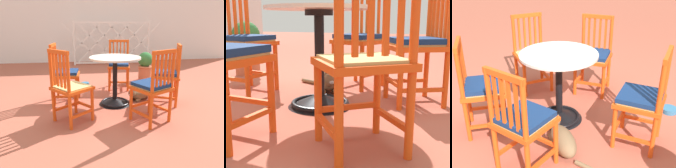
# 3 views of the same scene
# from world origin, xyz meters

# --- Properties ---
(ground_plane) EXTENTS (24.00, 24.00, 0.00)m
(ground_plane) POSITION_xyz_m (0.00, 0.00, 0.00)
(ground_plane) COLOR #AD5642
(building_wall_backdrop) EXTENTS (10.00, 0.20, 2.80)m
(building_wall_backdrop) POSITION_xyz_m (0.00, 4.02, 1.40)
(building_wall_backdrop) COLOR white
(building_wall_backdrop) RESTS_ON ground_plane
(lattice_fence_panel) EXTENTS (3.04, 0.06, 1.32)m
(lattice_fence_panel) POSITION_xyz_m (0.51, 3.34, 0.66)
(lattice_fence_panel) COLOR white
(lattice_fence_panel) RESTS_ON ground_plane
(cafe_table) EXTENTS (0.76, 0.76, 0.73)m
(cafe_table) POSITION_xyz_m (0.04, -0.07, 0.28)
(cafe_table) COLOR black
(cafe_table) RESTS_ON ground_plane
(orange_chair_by_planter) EXTENTS (0.43, 0.43, 0.91)m
(orange_chair_by_planter) POSITION_xyz_m (-0.71, 0.15, 0.45)
(orange_chair_by_planter) COLOR #E04C14
(orange_chair_by_planter) RESTS_ON ground_plane
(orange_chair_near_fence) EXTENTS (0.56, 0.56, 0.91)m
(orange_chair_near_fence) POSITION_xyz_m (-0.59, -0.58, 0.43)
(orange_chair_near_fence) COLOR #E04C14
(orange_chair_near_fence) RESTS_ON ground_plane
(orange_chair_tucked_in) EXTENTS (0.54, 0.54, 0.91)m
(orange_chair_tucked_in) POSITION_xyz_m (0.40, -0.73, 0.45)
(orange_chair_tucked_in) COLOR #E04C14
(orange_chair_tucked_in) RESTS_ON ground_plane
(orange_chair_at_corner) EXTENTS (0.52, 0.52, 0.91)m
(orange_chair_at_corner) POSITION_xyz_m (0.83, -0.14, 0.45)
(orange_chair_at_corner) COLOR #E04C14
(orange_chair_at_corner) RESTS_ON ground_plane
(orange_chair_facing_out) EXTENTS (0.46, 0.46, 0.91)m
(orange_chair_facing_out) POSITION_xyz_m (0.25, 0.75, 0.45)
(orange_chair_facing_out) COLOR #E04C14
(orange_chair_facing_out) RESTS_ON ground_plane
(tabby_cat) EXTENTS (0.53, 0.57, 0.23)m
(tabby_cat) POSITION_xyz_m (0.50, 0.08, 0.10)
(tabby_cat) COLOR brown
(tabby_cat) RESTS_ON ground_plane
(terracotta_planter) EXTENTS (0.32, 0.32, 0.62)m
(terracotta_planter) POSITION_xyz_m (0.93, 1.28, 0.33)
(terracotta_planter) COLOR #B25B3D
(terracotta_planter) RESTS_ON ground_plane
(pet_water_bowl) EXTENTS (0.17, 0.17, 0.05)m
(pet_water_bowl) POSITION_xyz_m (-0.39, 1.07, 0.03)
(pet_water_bowl) COLOR teal
(pet_water_bowl) RESTS_ON ground_plane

